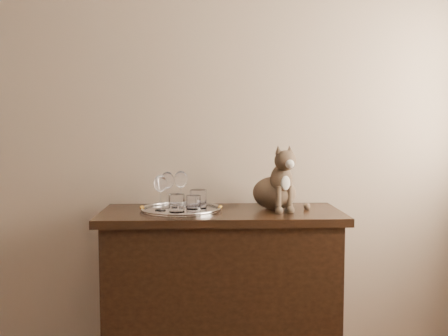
# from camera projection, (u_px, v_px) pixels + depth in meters

# --- Properties ---
(wall_back) EXTENTS (4.00, 0.10, 2.70)m
(wall_back) POSITION_uv_depth(u_px,v_px,m) (110.00, 112.00, 2.74)
(wall_back) COLOR #BDA78E
(wall_back) RESTS_ON ground
(sideboard) EXTENTS (1.20, 0.50, 0.85)m
(sideboard) POSITION_uv_depth(u_px,v_px,m) (221.00, 294.00, 2.53)
(sideboard) COLOR black
(sideboard) RESTS_ON ground
(tray) EXTENTS (0.40, 0.40, 0.01)m
(tray) POSITION_uv_depth(u_px,v_px,m) (181.00, 210.00, 2.49)
(tray) COLOR silver
(tray) RESTS_ON sideboard
(wine_glass_a) EXTENTS (0.07, 0.07, 0.18)m
(wine_glass_a) POSITION_uv_depth(u_px,v_px,m) (167.00, 190.00, 2.54)
(wine_glass_a) COLOR white
(wine_glass_a) RESTS_ON tray
(wine_glass_b) EXTENTS (0.07, 0.07, 0.18)m
(wine_glass_b) POSITION_uv_depth(u_px,v_px,m) (181.00, 189.00, 2.58)
(wine_glass_b) COLOR silver
(wine_glass_b) RESTS_ON tray
(wine_glass_c) EXTENTS (0.07, 0.07, 0.18)m
(wine_glass_c) POSITION_uv_depth(u_px,v_px,m) (160.00, 193.00, 2.46)
(wine_glass_c) COLOR silver
(wine_glass_c) RESTS_ON tray
(tumbler_a) EXTENTS (0.07, 0.07, 0.08)m
(tumbler_a) POSITION_uv_depth(u_px,v_px,m) (194.00, 204.00, 2.42)
(tumbler_a) COLOR white
(tumbler_a) RESTS_ON tray
(tumbler_b) EXTENTS (0.08, 0.08, 0.09)m
(tumbler_b) POSITION_uv_depth(u_px,v_px,m) (177.00, 203.00, 2.41)
(tumbler_b) COLOR white
(tumbler_b) RESTS_ON tray
(tumbler_c) EXTENTS (0.08, 0.08, 0.09)m
(tumbler_c) POSITION_uv_depth(u_px,v_px,m) (198.00, 199.00, 2.52)
(tumbler_c) COLOR white
(tumbler_c) RESTS_ON tray
(cat) EXTENTS (0.40, 0.39, 0.33)m
(cat) POSITION_uv_depth(u_px,v_px,m) (274.00, 177.00, 2.54)
(cat) COLOR #4C3C2D
(cat) RESTS_ON sideboard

